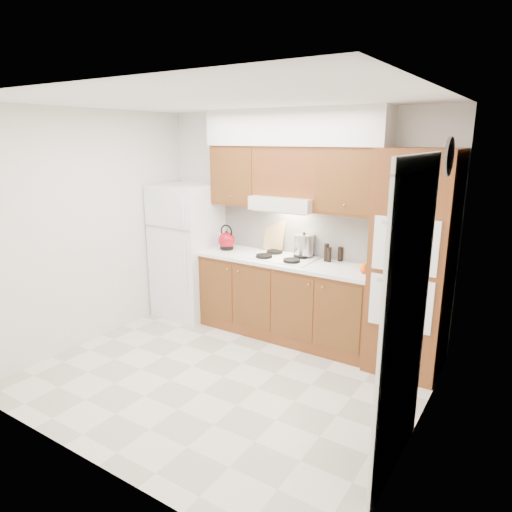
# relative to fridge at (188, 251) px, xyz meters

# --- Properties ---
(floor) EXTENTS (3.60, 3.60, 0.00)m
(floor) POSITION_rel_fridge_xyz_m (1.41, -1.14, -0.86)
(floor) COLOR beige
(floor) RESTS_ON ground
(ceiling) EXTENTS (3.60, 3.60, 0.00)m
(ceiling) POSITION_rel_fridge_xyz_m (1.41, -1.14, 1.74)
(ceiling) COLOR white
(ceiling) RESTS_ON wall_back
(wall_back) EXTENTS (3.60, 0.02, 2.60)m
(wall_back) POSITION_rel_fridge_xyz_m (1.41, 0.36, 0.44)
(wall_back) COLOR silver
(wall_back) RESTS_ON floor
(wall_left) EXTENTS (0.02, 3.00, 2.60)m
(wall_left) POSITION_rel_fridge_xyz_m (-0.40, -1.14, 0.44)
(wall_left) COLOR silver
(wall_left) RESTS_ON floor
(wall_right) EXTENTS (0.02, 3.00, 2.60)m
(wall_right) POSITION_rel_fridge_xyz_m (3.21, -1.14, 0.44)
(wall_right) COLOR silver
(wall_right) RESTS_ON floor
(fridge) EXTENTS (0.75, 0.72, 1.72)m
(fridge) POSITION_rel_fridge_xyz_m (0.00, 0.00, 0.00)
(fridge) COLOR white
(fridge) RESTS_ON floor
(base_cabinets) EXTENTS (2.11, 0.60, 0.90)m
(base_cabinets) POSITION_rel_fridge_xyz_m (1.43, 0.06, -0.41)
(base_cabinets) COLOR brown
(base_cabinets) RESTS_ON floor
(countertop) EXTENTS (2.13, 0.62, 0.04)m
(countertop) POSITION_rel_fridge_xyz_m (1.43, 0.05, 0.06)
(countertop) COLOR white
(countertop) RESTS_ON base_cabinets
(backsplash) EXTENTS (2.11, 0.03, 0.56)m
(backsplash) POSITION_rel_fridge_xyz_m (1.43, 0.34, 0.36)
(backsplash) COLOR white
(backsplash) RESTS_ON countertop
(oven_cabinet) EXTENTS (0.70, 0.65, 2.20)m
(oven_cabinet) POSITION_rel_fridge_xyz_m (2.85, 0.03, 0.24)
(oven_cabinet) COLOR brown
(oven_cabinet) RESTS_ON floor
(upper_cab_left) EXTENTS (0.63, 0.33, 0.70)m
(upper_cab_left) POSITION_rel_fridge_xyz_m (0.69, 0.19, 0.99)
(upper_cab_left) COLOR brown
(upper_cab_left) RESTS_ON wall_back
(upper_cab_right) EXTENTS (0.73, 0.33, 0.70)m
(upper_cab_right) POSITION_rel_fridge_xyz_m (2.12, 0.19, 0.99)
(upper_cab_right) COLOR brown
(upper_cab_right) RESTS_ON wall_back
(range_hood) EXTENTS (0.75, 0.45, 0.15)m
(range_hood) POSITION_rel_fridge_xyz_m (1.38, 0.13, 0.71)
(range_hood) COLOR silver
(range_hood) RESTS_ON wall_back
(upper_cab_over_hood) EXTENTS (0.75, 0.33, 0.55)m
(upper_cab_over_hood) POSITION_rel_fridge_xyz_m (1.38, 0.19, 1.06)
(upper_cab_over_hood) COLOR brown
(upper_cab_over_hood) RESTS_ON range_hood
(soffit) EXTENTS (2.13, 0.36, 0.40)m
(soffit) POSITION_rel_fridge_xyz_m (1.43, 0.18, 1.54)
(soffit) COLOR silver
(soffit) RESTS_ON wall_back
(cooktop) EXTENTS (0.74, 0.50, 0.01)m
(cooktop) POSITION_rel_fridge_xyz_m (1.38, 0.07, 0.09)
(cooktop) COLOR white
(cooktop) RESTS_ON countertop
(doorway) EXTENTS (0.02, 0.90, 2.10)m
(doorway) POSITION_rel_fridge_xyz_m (3.19, -1.49, 0.19)
(doorway) COLOR black
(doorway) RESTS_ON floor
(wall_clock) EXTENTS (0.02, 0.30, 0.30)m
(wall_clock) POSITION_rel_fridge_xyz_m (3.19, -0.59, 1.29)
(wall_clock) COLOR #3F3833
(wall_clock) RESTS_ON wall_right
(kettle) EXTENTS (0.26, 0.26, 0.21)m
(kettle) POSITION_rel_fridge_xyz_m (0.58, 0.06, 0.19)
(kettle) COLOR maroon
(kettle) RESTS_ON countertop
(cutting_board) EXTENTS (0.29, 0.13, 0.37)m
(cutting_board) POSITION_rel_fridge_xyz_m (1.12, 0.31, 0.28)
(cutting_board) COLOR tan
(cutting_board) RESTS_ON countertop
(stock_pot) EXTENTS (0.23, 0.23, 0.23)m
(stock_pot) POSITION_rel_fridge_xyz_m (1.56, 0.23, 0.23)
(stock_pot) COLOR silver
(stock_pot) RESTS_ON cooktop
(condiment_a) EXTENTS (0.07, 0.07, 0.20)m
(condiment_a) POSITION_rel_fridge_xyz_m (1.86, 0.22, 0.18)
(condiment_a) COLOR black
(condiment_a) RESTS_ON countertop
(condiment_b) EXTENTS (0.05, 0.05, 0.17)m
(condiment_b) POSITION_rel_fridge_xyz_m (1.89, 0.21, 0.16)
(condiment_b) COLOR black
(condiment_b) RESTS_ON countertop
(condiment_c) EXTENTS (0.07, 0.07, 0.16)m
(condiment_c) POSITION_rel_fridge_xyz_m (1.98, 0.31, 0.16)
(condiment_c) COLOR black
(condiment_c) RESTS_ON countertop
(orange_near) EXTENTS (0.08, 0.08, 0.07)m
(orange_near) POSITION_rel_fridge_xyz_m (2.38, -0.01, 0.12)
(orange_near) COLOR #E14D0B
(orange_near) RESTS_ON countertop
(orange_far) EXTENTS (0.10, 0.10, 0.09)m
(orange_far) POSITION_rel_fridge_xyz_m (2.34, 0.08, 0.12)
(orange_far) COLOR orange
(orange_far) RESTS_ON countertop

